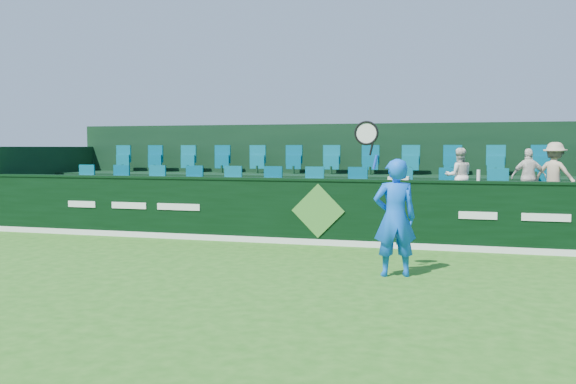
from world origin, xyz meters
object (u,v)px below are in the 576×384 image
(spectator_right, at_px, (554,174))
(drinks_bottle, at_px, (478,175))
(towel, at_px, (399,178))
(spectator_middle, at_px, (529,177))
(tennis_player, at_px, (395,217))
(spectator_left, at_px, (459,176))

(spectator_right, bearing_deg, drinks_bottle, 62.49)
(spectator_right, height_order, towel, spectator_right)
(spectator_right, height_order, drinks_bottle, spectator_right)
(spectator_middle, xyz_separation_m, spectator_right, (0.48, 0.00, 0.06))
(tennis_player, relative_size, spectator_right, 1.88)
(tennis_player, bearing_deg, spectator_middle, 60.60)
(spectator_right, bearing_deg, towel, 45.73)
(spectator_left, distance_m, drinks_bottle, 1.19)
(spectator_right, xyz_separation_m, towel, (-2.96, -1.12, -0.06))
(towel, bearing_deg, drinks_bottle, 0.00)
(drinks_bottle, bearing_deg, spectator_middle, 48.84)
(tennis_player, xyz_separation_m, spectator_middle, (2.21, 3.93, 0.46))
(tennis_player, xyz_separation_m, spectator_left, (0.85, 3.93, 0.47))
(tennis_player, xyz_separation_m, drinks_bottle, (1.23, 2.81, 0.54))
(drinks_bottle, bearing_deg, tennis_player, -113.73)
(spectator_left, bearing_deg, drinks_bottle, 96.16)
(spectator_middle, bearing_deg, drinks_bottle, 42.85)
(spectator_left, bearing_deg, spectator_middle, 167.15)
(spectator_left, xyz_separation_m, drinks_bottle, (0.39, -1.12, 0.07))
(spectator_left, bearing_deg, tennis_player, 64.96)
(tennis_player, relative_size, drinks_bottle, 11.51)
(spectator_middle, height_order, drinks_bottle, spectator_middle)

